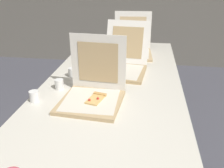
{
  "coord_description": "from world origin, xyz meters",
  "views": [
    {
      "loc": [
        0.23,
        -1.0,
        1.46
      ],
      "look_at": [
        0.02,
        0.46,
        0.79
      ],
      "focal_mm": 39.64,
      "sensor_mm": 36.0,
      "label": 1
    }
  ],
  "objects_px": {
    "table": "(113,87)",
    "cup_white_far": "(95,61)",
    "pizza_box_back": "(132,49)",
    "cup_white_near_left": "(34,96)",
    "cup_white_near_center": "(59,84)",
    "pizza_box_front": "(93,93)",
    "pizza_box_middle": "(123,65)",
    "cup_white_mid": "(72,72)"
  },
  "relations": [
    {
      "from": "table",
      "to": "cup_white_far",
      "type": "xyz_separation_m",
      "value": [
        -0.21,
        0.35,
        0.08
      ]
    },
    {
      "from": "pizza_box_back",
      "to": "cup_white_near_left",
      "type": "relative_size",
      "value": 6.41
    },
    {
      "from": "cup_white_near_center",
      "to": "cup_white_far",
      "type": "relative_size",
      "value": 1.0
    },
    {
      "from": "pizza_box_front",
      "to": "pizza_box_middle",
      "type": "height_order",
      "value": "pizza_box_front"
    },
    {
      "from": "pizza_box_back",
      "to": "cup_white_near_center",
      "type": "relative_size",
      "value": 6.41
    },
    {
      "from": "pizza_box_back",
      "to": "cup_white_near_left",
      "type": "distance_m",
      "value": 1.18
    },
    {
      "from": "table",
      "to": "cup_white_near_center",
      "type": "distance_m",
      "value": 0.39
    },
    {
      "from": "cup_white_near_left",
      "to": "cup_white_near_center",
      "type": "relative_size",
      "value": 1.0
    },
    {
      "from": "table",
      "to": "cup_white_near_left",
      "type": "height_order",
      "value": "cup_white_near_left"
    },
    {
      "from": "pizza_box_middle",
      "to": "pizza_box_back",
      "type": "distance_m",
      "value": 0.47
    },
    {
      "from": "cup_white_far",
      "to": "cup_white_mid",
      "type": "bearing_deg",
      "value": -111.18
    },
    {
      "from": "pizza_box_front",
      "to": "pizza_box_middle",
      "type": "bearing_deg",
      "value": 80.67
    },
    {
      "from": "pizza_box_front",
      "to": "cup_white_near_left",
      "type": "distance_m",
      "value": 0.36
    },
    {
      "from": "table",
      "to": "cup_white_near_left",
      "type": "relative_size",
      "value": 33.62
    },
    {
      "from": "pizza_box_front",
      "to": "pizza_box_back",
      "type": "relative_size",
      "value": 0.9
    },
    {
      "from": "table",
      "to": "pizza_box_middle",
      "type": "bearing_deg",
      "value": 77.7
    },
    {
      "from": "cup_white_near_center",
      "to": "cup_white_mid",
      "type": "bearing_deg",
      "value": 83.63
    },
    {
      "from": "pizza_box_front",
      "to": "pizza_box_middle",
      "type": "relative_size",
      "value": 0.75
    },
    {
      "from": "pizza_box_middle",
      "to": "cup_white_mid",
      "type": "relative_size",
      "value": 7.67
    },
    {
      "from": "cup_white_near_left",
      "to": "cup_white_far",
      "type": "bearing_deg",
      "value": 72.05
    },
    {
      "from": "cup_white_near_left",
      "to": "table",
      "type": "bearing_deg",
      "value": 39.96
    },
    {
      "from": "table",
      "to": "pizza_box_back",
      "type": "xyz_separation_m",
      "value": [
        0.09,
        0.69,
        0.1
      ]
    },
    {
      "from": "table",
      "to": "cup_white_near_left",
      "type": "bearing_deg",
      "value": -140.04
    },
    {
      "from": "pizza_box_middle",
      "to": "cup_white_mid",
      "type": "height_order",
      "value": "pizza_box_middle"
    },
    {
      "from": "pizza_box_front",
      "to": "cup_white_near_center",
      "type": "xyz_separation_m",
      "value": [
        -0.26,
        0.14,
        -0.02
      ]
    },
    {
      "from": "cup_white_mid",
      "to": "pizza_box_middle",
      "type": "bearing_deg",
      "value": 24.6
    },
    {
      "from": "cup_white_mid",
      "to": "cup_white_near_center",
      "type": "distance_m",
      "value": 0.22
    },
    {
      "from": "cup_white_mid",
      "to": "pizza_box_back",
      "type": "bearing_deg",
      "value": 57.04
    },
    {
      "from": "cup_white_near_left",
      "to": "cup_white_mid",
      "type": "bearing_deg",
      "value": 74.38
    },
    {
      "from": "cup_white_mid",
      "to": "cup_white_near_center",
      "type": "xyz_separation_m",
      "value": [
        -0.02,
        -0.22,
        0.0
      ]
    },
    {
      "from": "pizza_box_middle",
      "to": "cup_white_near_center",
      "type": "relative_size",
      "value": 7.67
    },
    {
      "from": "pizza_box_front",
      "to": "cup_white_near_center",
      "type": "bearing_deg",
      "value": 157.11
    },
    {
      "from": "pizza_box_back",
      "to": "cup_white_near_left",
      "type": "bearing_deg",
      "value": -120.76
    },
    {
      "from": "cup_white_far",
      "to": "table",
      "type": "bearing_deg",
      "value": -59.25
    },
    {
      "from": "cup_white_near_left",
      "to": "cup_white_near_center",
      "type": "bearing_deg",
      "value": 64.79
    },
    {
      "from": "pizza_box_back",
      "to": "cup_white_near_left",
      "type": "height_order",
      "value": "pizza_box_back"
    },
    {
      "from": "cup_white_mid",
      "to": "cup_white_far",
      "type": "height_order",
      "value": "same"
    },
    {
      "from": "pizza_box_front",
      "to": "cup_white_far",
      "type": "bearing_deg",
      "value": 105.28
    },
    {
      "from": "cup_white_mid",
      "to": "cup_white_near_left",
      "type": "bearing_deg",
      "value": -105.62
    },
    {
      "from": "cup_white_near_center",
      "to": "cup_white_far",
      "type": "xyz_separation_m",
      "value": [
        0.14,
        0.52,
        0.0
      ]
    },
    {
      "from": "table",
      "to": "cup_white_far",
      "type": "bearing_deg",
      "value": 120.75
    },
    {
      "from": "pizza_box_back",
      "to": "cup_white_near_left",
      "type": "xyz_separation_m",
      "value": [
        -0.53,
        -1.06,
        -0.02
      ]
    }
  ]
}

